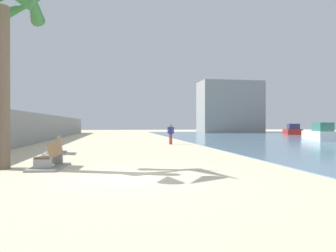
{
  "coord_description": "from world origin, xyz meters",
  "views": [
    {
      "loc": [
        -0.43,
        -9.34,
        1.65
      ],
      "look_at": [
        3.78,
        14.69,
        1.5
      ],
      "focal_mm": 31.72,
      "sensor_mm": 36.0,
      "label": 1
    }
  ],
  "objects_px": {
    "palm_tree": "(3,26)",
    "bench_far": "(56,149)",
    "person_walking": "(171,132)",
    "bench_near": "(50,162)",
    "boat_far_right": "(320,133)",
    "boat_outer": "(292,130)"
  },
  "relations": [
    {
      "from": "palm_tree",
      "to": "boat_outer",
      "type": "height_order",
      "value": "palm_tree"
    },
    {
      "from": "bench_far",
      "to": "boat_outer",
      "type": "distance_m",
      "value": 40.51
    },
    {
      "from": "palm_tree",
      "to": "boat_outer",
      "type": "relative_size",
      "value": 1.11
    },
    {
      "from": "palm_tree",
      "to": "boat_outer",
      "type": "distance_m",
      "value": 45.09
    },
    {
      "from": "person_walking",
      "to": "boat_outer",
      "type": "distance_m",
      "value": 30.56
    },
    {
      "from": "bench_far",
      "to": "person_walking",
      "type": "height_order",
      "value": "person_walking"
    },
    {
      "from": "person_walking",
      "to": "boat_far_right",
      "type": "distance_m",
      "value": 16.79
    },
    {
      "from": "palm_tree",
      "to": "bench_far",
      "type": "bearing_deg",
      "value": 82.38
    },
    {
      "from": "bench_far",
      "to": "person_walking",
      "type": "distance_m",
      "value": 9.98
    },
    {
      "from": "boat_outer",
      "to": "boat_far_right",
      "type": "bearing_deg",
      "value": -114.03
    },
    {
      "from": "bench_far",
      "to": "person_walking",
      "type": "relative_size",
      "value": 1.29
    },
    {
      "from": "bench_far",
      "to": "boat_outer",
      "type": "relative_size",
      "value": 0.33
    },
    {
      "from": "bench_near",
      "to": "boat_outer",
      "type": "relative_size",
      "value": 0.33
    },
    {
      "from": "palm_tree",
      "to": "bench_far",
      "type": "xyz_separation_m",
      "value": [
        0.75,
        5.63,
        -5.03
      ]
    },
    {
      "from": "bench_far",
      "to": "boat_outer",
      "type": "xyz_separation_m",
      "value": [
        31.18,
        25.86,
        0.42
      ]
    },
    {
      "from": "bench_near",
      "to": "boat_outer",
      "type": "height_order",
      "value": "boat_outer"
    },
    {
      "from": "bench_far",
      "to": "boat_outer",
      "type": "bearing_deg",
      "value": 39.67
    },
    {
      "from": "bench_near",
      "to": "bench_far",
      "type": "xyz_separation_m",
      "value": [
        -0.9,
        5.74,
        0.0
      ]
    },
    {
      "from": "bench_far",
      "to": "bench_near",
      "type": "bearing_deg",
      "value": -81.05
    },
    {
      "from": "palm_tree",
      "to": "bench_near",
      "type": "xyz_separation_m",
      "value": [
        1.66,
        -0.11,
        -5.03
      ]
    },
    {
      "from": "bench_near",
      "to": "boat_far_right",
      "type": "relative_size",
      "value": 0.35
    },
    {
      "from": "bench_near",
      "to": "boat_outer",
      "type": "bearing_deg",
      "value": 46.23
    }
  ]
}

